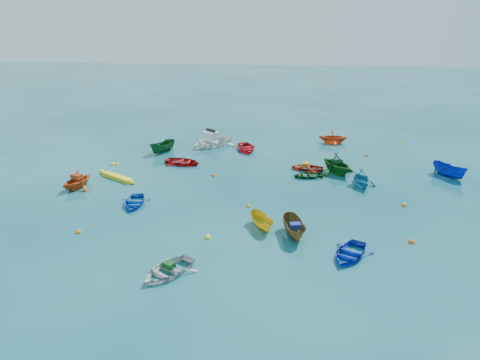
# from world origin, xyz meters

# --- Properties ---
(ground) EXTENTS (160.00, 160.00, 0.00)m
(ground) POSITION_xyz_m (0.00, 0.00, 0.00)
(ground) COLOR #093844
(ground) RESTS_ON ground
(dinghy_blue_sw) EXTENTS (2.30, 2.97, 0.57)m
(dinghy_blue_sw) POSITION_xyz_m (-6.61, 0.68, 0.00)
(dinghy_blue_sw) COLOR #0E49BB
(dinghy_blue_sw) RESTS_ON ground
(dinghy_white_near) EXTENTS (3.43, 3.70, 0.63)m
(dinghy_white_near) POSITION_xyz_m (-2.31, -7.43, 0.00)
(dinghy_white_near) COLOR beige
(dinghy_white_near) RESTS_ON ground
(sampan_brown_mid) EXTENTS (1.69, 3.03, 1.11)m
(sampan_brown_mid) POSITION_xyz_m (3.91, -2.70, 0.00)
(sampan_brown_mid) COLOR brown
(sampan_brown_mid) RESTS_ON ground
(dinghy_blue_se) EXTENTS (3.16, 3.54, 0.61)m
(dinghy_blue_se) POSITION_xyz_m (6.77, -4.80, 0.00)
(dinghy_blue_se) COLOR #0E27B8
(dinghy_blue_se) RESTS_ON ground
(dinghy_orange_w) EXTENTS (3.07, 3.29, 1.40)m
(dinghy_orange_w) POSITION_xyz_m (-11.63, 3.24, 0.00)
(dinghy_orange_w) COLOR #D04B13
(dinghy_orange_w) RESTS_ON ground
(sampan_yellow_mid) EXTENTS (1.90, 2.56, 0.93)m
(sampan_yellow_mid) POSITION_xyz_m (2.01, -1.86, 0.00)
(sampan_yellow_mid) COLOR gold
(sampan_yellow_mid) RESTS_ON ground
(dinghy_green_e) EXTENTS (2.69, 2.20, 0.49)m
(dinghy_green_e) POSITION_xyz_m (5.03, 7.27, 0.00)
(dinghy_green_e) COLOR #104418
(dinghy_green_e) RESTS_ON ground
(dinghy_cyan_se) EXTENTS (2.71, 2.97, 1.34)m
(dinghy_cyan_se) POSITION_xyz_m (8.82, 5.83, 0.00)
(dinghy_cyan_se) COLOR teal
(dinghy_cyan_se) RESTS_ON ground
(dinghy_red_nw) EXTENTS (3.42, 2.78, 0.63)m
(dinghy_red_nw) POSITION_xyz_m (-5.25, 9.38, 0.00)
(dinghy_red_nw) COLOR #A60D0E
(dinghy_red_nw) RESTS_ON ground
(dinghy_green_n) EXTENTS (4.19, 4.30, 1.72)m
(dinghy_green_n) POSITION_xyz_m (7.29, 8.43, 0.00)
(dinghy_green_n) COLOR #135116
(dinghy_green_n) RESTS_ON ground
(dinghy_red_ne) EXTENTS (2.86, 2.25, 0.54)m
(dinghy_red_ne) POSITION_xyz_m (4.99, 9.02, 0.00)
(dinghy_red_ne) COLOR #AF260E
(dinghy_red_ne) RESTS_ON ground
(sampan_blue_far) EXTENTS (2.62, 3.02, 1.13)m
(sampan_blue_far) POSITION_xyz_m (15.84, 8.48, 0.00)
(sampan_blue_far) COLOR #0D24A3
(sampan_blue_far) RESTS_ON ground
(dinghy_red_far) EXTENTS (3.05, 3.65, 0.65)m
(dinghy_red_far) POSITION_xyz_m (-0.38, 13.90, 0.00)
(dinghy_red_far) COLOR red
(dinghy_red_far) RESTS_ON ground
(dinghy_orange_far) EXTENTS (2.75, 2.38, 1.43)m
(dinghy_orange_far) POSITION_xyz_m (7.75, 17.10, 0.00)
(dinghy_orange_far) COLOR #D14713
(dinghy_orange_far) RESTS_ON ground
(sampan_green_far) EXTENTS (2.43, 3.04, 1.12)m
(sampan_green_far) POSITION_xyz_m (-7.74, 12.56, 0.00)
(sampan_green_far) COLOR #10471C
(sampan_green_far) RESTS_ON ground
(kayak_yellow) EXTENTS (3.44, 2.47, 0.37)m
(kayak_yellow) POSITION_xyz_m (-9.35, 5.32, 0.00)
(kayak_yellow) COLOR yellow
(kayak_yellow) RESTS_ON ground
(motorboat_white) EXTENTS (5.16, 5.35, 1.50)m
(motorboat_white) POSITION_xyz_m (-3.76, 15.09, 0.00)
(motorboat_white) COLOR white
(motorboat_white) RESTS_ON ground
(tarp_green_a) EXTENTS (0.71, 0.66, 0.27)m
(tarp_green_a) POSITION_xyz_m (-2.26, -7.34, 0.45)
(tarp_green_a) COLOR #104214
(tarp_green_a) RESTS_ON dinghy_white_near
(tarp_blue_a) EXTENTS (0.68, 0.57, 0.29)m
(tarp_blue_a) POSITION_xyz_m (3.94, -2.84, 0.70)
(tarp_blue_a) COLOR navy
(tarp_blue_a) RESTS_ON sampan_brown_mid
(tarp_orange_a) EXTENTS (0.86, 0.76, 0.35)m
(tarp_orange_a) POSITION_xyz_m (-11.61, 3.29, 0.87)
(tarp_orange_a) COLOR #B13712
(tarp_orange_a) RESTS_ON dinghy_orange_w
(tarp_green_b) EXTENTS (0.78, 0.75, 0.30)m
(tarp_green_b) POSITION_xyz_m (7.23, 8.51, 1.01)
(tarp_green_b) COLOR #114627
(tarp_green_b) RESTS_ON dinghy_green_n
(tarp_orange_b) EXTENTS (0.58, 0.71, 0.31)m
(tarp_orange_b) POSITION_xyz_m (4.89, 9.03, 0.43)
(tarp_orange_b) COLOR #C47014
(tarp_orange_b) RESTS_ON dinghy_red_ne
(buoy_or_a) EXTENTS (0.35, 0.35, 0.35)m
(buoy_or_a) POSITION_xyz_m (-8.57, -3.60, 0.00)
(buoy_or_a) COLOR orange
(buoy_or_a) RESTS_ON ground
(buoy_ye_a) EXTENTS (0.37, 0.37, 0.37)m
(buoy_ye_a) POSITION_xyz_m (-0.98, -3.49, 0.00)
(buoy_ye_a) COLOR yellow
(buoy_ye_a) RESTS_ON ground
(buoy_or_b) EXTENTS (0.37, 0.37, 0.37)m
(buoy_or_b) POSITION_xyz_m (10.40, -2.89, 0.00)
(buoy_or_b) COLOR #FA570D
(buoy_or_b) RESTS_ON ground
(buoy_ye_b) EXTENTS (0.37, 0.37, 0.37)m
(buoy_ye_b) POSITION_xyz_m (-10.98, 8.55, 0.00)
(buoy_ye_b) COLOR yellow
(buoy_ye_b) RESTS_ON ground
(buoy_or_c) EXTENTS (0.36, 0.36, 0.36)m
(buoy_or_c) POSITION_xyz_m (-2.25, 6.75, 0.00)
(buoy_or_c) COLOR #EA540C
(buoy_or_c) RESTS_ON ground
(buoy_ye_c) EXTENTS (0.31, 0.31, 0.31)m
(buoy_ye_c) POSITION_xyz_m (1.00, 1.12, 0.00)
(buoy_ye_c) COLOR gold
(buoy_ye_c) RESTS_ON ground
(buoy_or_d) EXTENTS (0.36, 0.36, 0.36)m
(buoy_or_d) POSITION_xyz_m (11.14, 2.32, 0.00)
(buoy_or_d) COLOR orange
(buoy_or_d) RESTS_ON ground
(buoy_ye_d) EXTENTS (0.36, 0.36, 0.36)m
(buoy_ye_d) POSITION_xyz_m (-10.68, 8.67, 0.00)
(buoy_ye_d) COLOR yellow
(buoy_ye_d) RESTS_ON ground
(buoy_or_e) EXTENTS (0.33, 0.33, 0.33)m
(buoy_or_e) POSITION_xyz_m (10.37, 13.25, 0.00)
(buoy_or_e) COLOR #F3600D
(buoy_or_e) RESTS_ON ground
(buoy_ye_e) EXTENTS (0.32, 0.32, 0.32)m
(buoy_ye_e) POSITION_xyz_m (14.34, 18.03, 0.00)
(buoy_ye_e) COLOR gold
(buoy_ye_e) RESTS_ON ground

